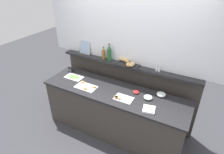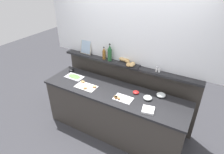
# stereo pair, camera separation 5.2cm
# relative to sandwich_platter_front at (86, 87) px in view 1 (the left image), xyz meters

# --- Properties ---
(ground_plane) EXTENTS (12.00, 12.00, 0.00)m
(ground_plane) POSITION_rel_sandwich_platter_front_xyz_m (0.47, 0.72, -0.90)
(ground_plane) COLOR #38383D
(buffet_counter) EXTENTS (2.49, 0.69, 0.89)m
(buffet_counter) POSITION_rel_sandwich_platter_front_xyz_m (0.47, 0.12, -0.45)
(buffet_counter) COLOR #3D3833
(buffet_counter) RESTS_ON ground_plane
(back_ledge_unit) EXTENTS (2.59, 0.22, 1.20)m
(back_ledge_unit) POSITION_rel_sandwich_platter_front_xyz_m (0.47, 0.64, -0.27)
(back_ledge_unit) COLOR #3D3833
(back_ledge_unit) RESTS_ON ground_plane
(upper_wall_panel) EXTENTS (3.19, 0.08, 1.40)m
(upper_wall_panel) POSITION_rel_sandwich_platter_front_xyz_m (0.47, 0.67, 1.00)
(upper_wall_panel) COLOR white
(upper_wall_panel) RESTS_ON back_ledge_unit
(sandwich_platter_front) EXTENTS (0.37, 0.22, 0.04)m
(sandwich_platter_front) POSITION_rel_sandwich_platter_front_xyz_m (0.00, 0.00, 0.00)
(sandwich_platter_front) COLOR white
(sandwich_platter_front) RESTS_ON buffet_counter
(sandwich_platter_side) EXTENTS (0.29, 0.19, 0.04)m
(sandwich_platter_side) POSITION_rel_sandwich_platter_front_xyz_m (0.68, -0.01, 0.00)
(sandwich_platter_side) COLOR silver
(sandwich_platter_side) RESTS_ON buffet_counter
(cold_cuts_platter) EXTENTS (0.34, 0.20, 0.02)m
(cold_cuts_platter) POSITION_rel_sandwich_platter_front_xyz_m (-0.39, 0.16, 0.00)
(cold_cuts_platter) COLOR silver
(cold_cuts_platter) RESTS_ON buffet_counter
(glass_bowl_large) EXTENTS (0.15, 0.15, 0.06)m
(glass_bowl_large) POSITION_rel_sandwich_platter_front_xyz_m (1.19, 0.36, 0.02)
(glass_bowl_large) COLOR silver
(glass_bowl_large) RESTS_ON buffet_counter
(glass_bowl_medium) EXTENTS (0.14, 0.14, 0.06)m
(glass_bowl_medium) POSITION_rel_sandwich_platter_front_xyz_m (1.04, 0.19, 0.02)
(glass_bowl_medium) COLOR silver
(glass_bowl_medium) RESTS_ON buffet_counter
(condiment_bowl_teal) EXTENTS (0.10, 0.10, 0.04)m
(condiment_bowl_teal) POSITION_rel_sandwich_platter_front_xyz_m (0.81, 0.25, 0.01)
(condiment_bowl_teal) COLOR red
(condiment_bowl_teal) RESTS_ON buffet_counter
(condiment_bowl_cream) EXTENTS (0.10, 0.10, 0.04)m
(condiment_bowl_cream) POSITION_rel_sandwich_platter_front_xyz_m (-0.60, 0.32, 0.01)
(condiment_bowl_cream) COLOR black
(condiment_bowl_cream) RESTS_ON buffet_counter
(napkin_stack) EXTENTS (0.20, 0.20, 0.03)m
(napkin_stack) POSITION_rel_sandwich_platter_front_xyz_m (1.14, -0.07, 0.01)
(napkin_stack) COLOR white
(napkin_stack) RESTS_ON buffet_counter
(vinegar_bottle_amber) EXTENTS (0.06, 0.06, 0.24)m
(vinegar_bottle_amber) POSITION_rel_sandwich_platter_front_xyz_m (0.02, 0.56, 0.40)
(vinegar_bottle_amber) COLOR #8E5B23
(vinegar_bottle_amber) RESTS_ON back_ledge_unit
(wine_bottle_green) EXTENTS (0.08, 0.08, 0.32)m
(wine_bottle_green) POSITION_rel_sandwich_platter_front_xyz_m (0.15, 0.55, 0.44)
(wine_bottle_green) COLOR #23562D
(wine_bottle_green) RESTS_ON back_ledge_unit
(salt_shaker) EXTENTS (0.03, 0.03, 0.09)m
(salt_shaker) POSITION_rel_sandwich_platter_front_xyz_m (1.02, 0.57, 0.34)
(salt_shaker) COLOR white
(salt_shaker) RESTS_ON back_ledge_unit
(pepper_shaker) EXTENTS (0.03, 0.03, 0.09)m
(pepper_shaker) POSITION_rel_sandwich_platter_front_xyz_m (1.06, 0.57, 0.34)
(pepper_shaker) COLOR white
(pepper_shaker) RESTS_ON back_ledge_unit
(bread_basket) EXTENTS (0.43, 0.29, 0.08)m
(bread_basket) POSITION_rel_sandwich_platter_front_xyz_m (0.50, 0.57, 0.34)
(bread_basket) COLOR black
(bread_basket) RESTS_ON back_ledge_unit
(framed_picture) EXTENTS (0.24, 0.08, 0.27)m
(framed_picture) POSITION_rel_sandwich_platter_front_xyz_m (-0.42, 0.60, 0.43)
(framed_picture) COLOR #B2AD9E
(framed_picture) RESTS_ON back_ledge_unit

